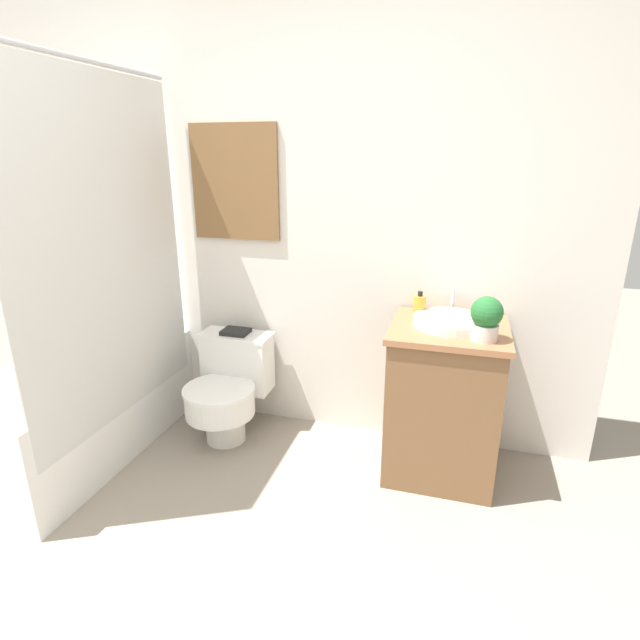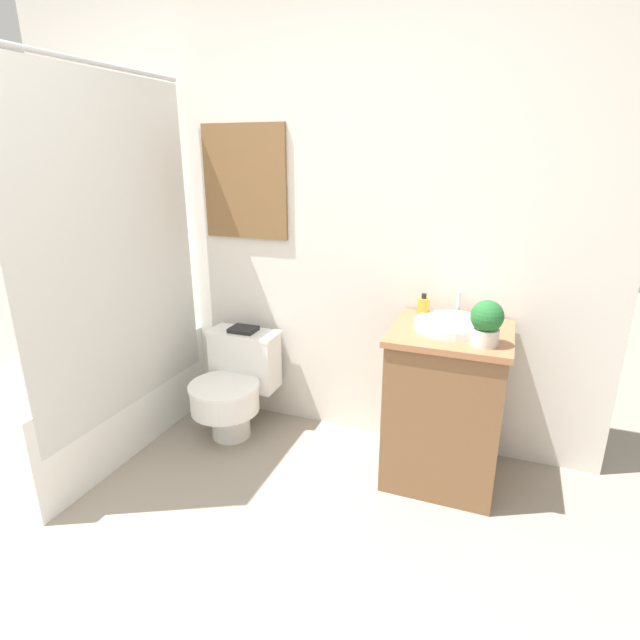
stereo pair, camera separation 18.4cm
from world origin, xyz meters
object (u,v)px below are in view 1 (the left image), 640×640
at_px(sink, 450,321).
at_px(soap_bottle, 419,306).
at_px(potted_plant, 486,318).
at_px(toilet, 229,387).
at_px(book_on_tank, 236,332).

xyz_separation_m(sink, soap_bottle, (-0.16, 0.10, 0.04)).
relative_size(soap_bottle, potted_plant, 0.66).
xyz_separation_m(toilet, book_on_tank, (-0.00, 0.13, 0.29)).
bearing_deg(soap_bottle, toilet, -173.77).
bearing_deg(potted_plant, toilet, 173.66).
distance_m(toilet, book_on_tank, 0.32).
height_order(toilet, potted_plant, potted_plant).
bearing_deg(sink, book_on_tank, 174.41).
height_order(potted_plant, book_on_tank, potted_plant).
xyz_separation_m(sink, book_on_tank, (-1.21, 0.12, -0.22)).
xyz_separation_m(soap_bottle, book_on_tank, (-1.05, 0.02, -0.25)).
bearing_deg(potted_plant, soap_bottle, 139.77).
distance_m(toilet, sink, 1.31).
bearing_deg(toilet, sink, 0.68).
distance_m(potted_plant, book_on_tank, 1.42).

